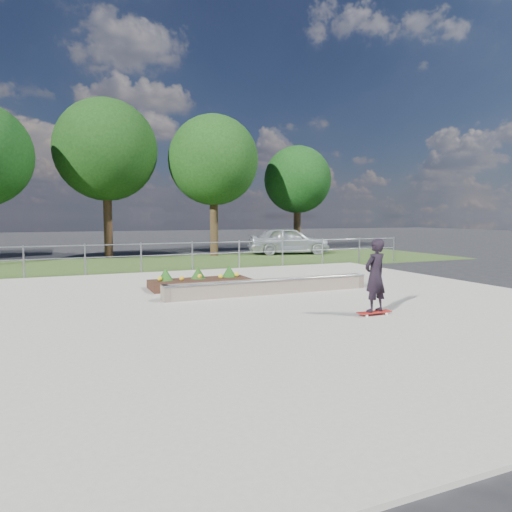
{
  "coord_description": "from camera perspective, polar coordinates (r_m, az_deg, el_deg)",
  "views": [
    {
      "loc": [
        -4.74,
        -10.1,
        2.2
      ],
      "look_at": [
        0.2,
        1.5,
        1.1
      ],
      "focal_mm": 32.0,
      "sensor_mm": 36.0,
      "label": 1
    }
  ],
  "objects": [
    {
      "name": "tree_mid_left",
      "position": [
        25.43,
        -18.24,
        12.44
      ],
      "size": [
        5.25,
        5.25,
        8.25
      ],
      "color": "#382116",
      "rests_on": "ground"
    },
    {
      "name": "skateboarder",
      "position": [
        10.14,
        14.67,
        -2.41
      ],
      "size": [
        0.8,
        0.5,
        1.67
      ],
      "color": "white",
      "rests_on": "concrete_slab"
    },
    {
      "name": "concrete_slab",
      "position": [
        11.37,
        2.05,
        -6.02
      ],
      "size": [
        15.0,
        15.0,
        0.06
      ],
      "primitive_type": "cube",
      "color": "#A7A394",
      "rests_on": "ground"
    },
    {
      "name": "grass_verge",
      "position": [
        21.74,
        -10.35,
        -0.87
      ],
      "size": [
        30.0,
        8.0,
        0.02
      ],
      "primitive_type": "cube",
      "color": "#314A1D",
      "rests_on": "ground"
    },
    {
      "name": "ground",
      "position": [
        11.38,
        2.05,
        -6.17
      ],
      "size": [
        120.0,
        120.0,
        0.0
      ],
      "primitive_type": "plane",
      "color": "black",
      "rests_on": "ground"
    },
    {
      "name": "tree_far_right",
      "position": [
        29.15,
        5.21,
        9.45
      ],
      "size": [
        4.2,
        4.2,
        6.6
      ],
      "color": "#332314",
      "rests_on": "ground"
    },
    {
      "name": "planter_bed",
      "position": [
        13.85,
        -6.99,
        -3.17
      ],
      "size": [
        3.0,
        1.2,
        0.61
      ],
      "color": "black",
      "rests_on": "concrete_slab"
    },
    {
      "name": "tree_mid_right",
      "position": [
        25.5,
        -5.34,
        11.8
      ],
      "size": [
        4.9,
        4.9,
        7.7
      ],
      "color": "#2F2112",
      "rests_on": "ground"
    },
    {
      "name": "fence",
      "position": [
        18.29,
        -7.97,
        0.45
      ],
      "size": [
        20.06,
        0.06,
        1.2
      ],
      "color": "#999BA1",
      "rests_on": "ground"
    },
    {
      "name": "grind_ledge",
      "position": [
        12.66,
        1.79,
        -3.81
      ],
      "size": [
        6.0,
        0.44,
        0.43
      ],
      "color": "#695A4D",
      "rests_on": "concrete_slab"
    },
    {
      "name": "parked_car",
      "position": [
        26.49,
        4.1,
        1.94
      ],
      "size": [
        5.0,
        2.97,
        1.59
      ],
      "primitive_type": "imported",
      "rotation": [
        0.0,
        0.0,
        1.32
      ],
      "color": "silver",
      "rests_on": "ground"
    }
  ]
}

